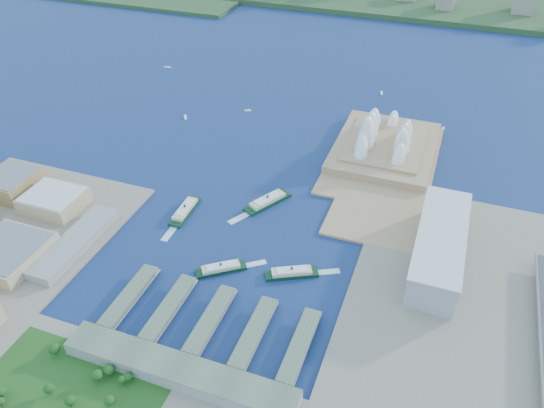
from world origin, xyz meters
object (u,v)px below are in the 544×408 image
at_px(ferry_c, 221,267).
at_px(ferry_d, 292,271).
at_px(ferry_b, 268,200).
at_px(ferry_a, 185,209).
at_px(opera_house, 387,131).
at_px(toaster_building, 439,247).

relative_size(ferry_c, ferry_d, 0.96).
bearing_deg(ferry_b, ferry_d, -29.21).
bearing_deg(ferry_a, ferry_b, 28.93).
xyz_separation_m(ferry_a, ferry_d, (147.76, -55.09, -0.42)).
bearing_deg(ferry_b, opera_house, 85.91).
bearing_deg(opera_house, ferry_d, -99.05).
bearing_deg(opera_house, ferry_a, -131.65).
relative_size(ferry_b, ferry_d, 1.16).
bearing_deg(ferry_b, ferry_c, -62.90).
relative_size(opera_house, ferry_a, 3.12).
height_order(ferry_b, ferry_c, ferry_b).
relative_size(ferry_a, ferry_b, 0.94).
distance_m(opera_house, ferry_d, 274.15).
relative_size(opera_house, toaster_building, 1.16).
height_order(toaster_building, ferry_b, toaster_building).
relative_size(ferry_a, ferry_c, 1.13).
bearing_deg(ferry_c, toaster_building, -103.01).
height_order(opera_house, ferry_c, opera_house).
xyz_separation_m(opera_house, ferry_a, (-190.66, -214.34, -26.55)).
height_order(ferry_a, ferry_d, ferry_a).
relative_size(toaster_building, ferry_b, 2.52).
relative_size(opera_house, ferry_d, 3.39).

